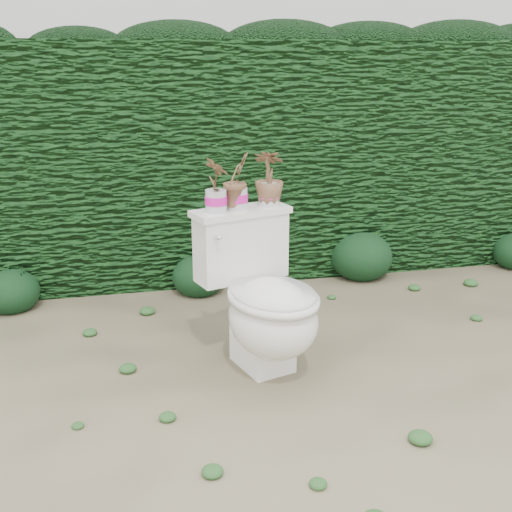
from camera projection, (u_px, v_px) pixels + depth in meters
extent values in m
plane|color=gray|center=(223.00, 361.00, 3.32)|extent=(60.00, 60.00, 0.00)
cube|color=#1D551C|center=(182.00, 159.00, 4.56)|extent=(8.00, 1.00, 1.60)
cube|color=silver|center=(186.00, 13.00, 8.40)|extent=(8.00, 3.50, 4.00)
cube|color=white|center=(262.00, 347.00, 3.24)|extent=(0.30, 0.35, 0.20)
ellipsoid|color=white|center=(273.00, 318.00, 3.10)|extent=(0.54, 0.61, 0.39)
cube|color=white|center=(241.00, 247.00, 3.28)|extent=(0.50, 0.30, 0.34)
cube|color=white|center=(241.00, 212.00, 3.22)|extent=(0.53, 0.33, 0.03)
cylinder|color=silver|center=(216.00, 236.00, 3.08)|extent=(0.03, 0.06, 0.02)
sphere|color=silver|center=(219.00, 238.00, 3.06)|extent=(0.03, 0.03, 0.03)
imported|color=#1F6425|center=(216.00, 186.00, 3.12)|extent=(0.14, 0.16, 0.26)
imported|color=#1F6425|center=(237.00, 182.00, 3.17)|extent=(0.19, 0.19, 0.27)
imported|color=#1F6425|center=(269.00, 179.00, 3.26)|extent=(0.19, 0.19, 0.27)
ellipsoid|color=#133818|center=(10.00, 288.00, 3.95)|extent=(0.35, 0.35, 0.28)
ellipsoid|color=#133818|center=(198.00, 272.00, 4.22)|extent=(0.35, 0.35, 0.28)
ellipsoid|color=#133818|center=(361.00, 253.00, 4.52)|extent=(0.44, 0.44, 0.35)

